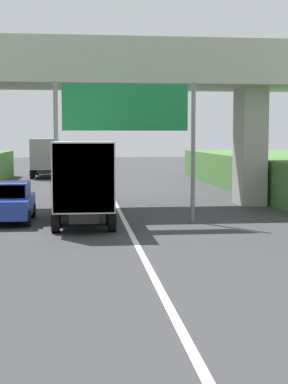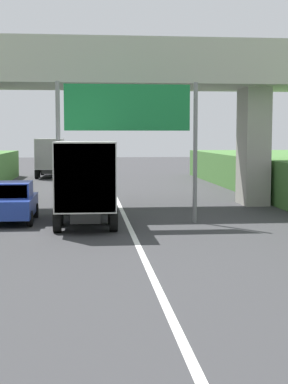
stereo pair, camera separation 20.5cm
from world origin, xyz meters
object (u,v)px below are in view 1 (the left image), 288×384
truck_silver (46,155)px  car_blue (11,202)px  truck_white (83,177)px  overhead_highway_sign (125,118)px

truck_silver → car_blue: size_ratio=1.78×
truck_silver → truck_white: 28.22m
car_blue → truck_white: bearing=-9.9°
truck_silver → car_blue: (0.14, -27.50, -1.08)m
truck_silver → truck_white: bearing=-83.5°
overhead_highway_sign → truck_silver: size_ratio=0.81×
overhead_highway_sign → truck_white: size_ratio=0.81×
overhead_highway_sign → truck_white: overhead_highway_sign is taller
overhead_highway_sign → car_blue: bearing=170.4°
truck_silver → car_blue: 27.52m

